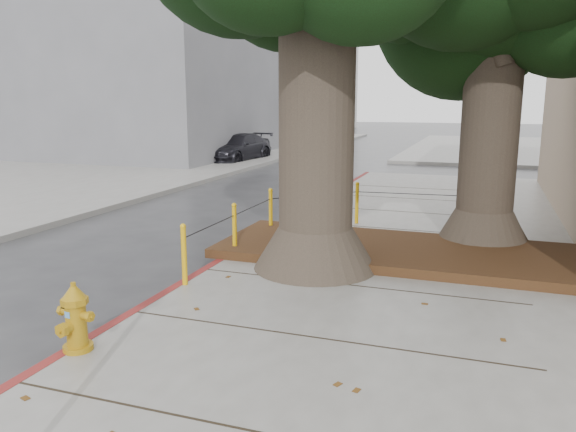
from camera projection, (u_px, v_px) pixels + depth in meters
name	position (u px, v px, depth m)	size (l,w,h in m)	color
ground	(275.00, 343.00, 6.78)	(140.00, 140.00, 0.00)	#28282B
sidewalk_far	(554.00, 149.00, 32.53)	(16.00, 20.00, 0.15)	slate
sidewalk_opposite	(14.00, 178.00, 20.55)	(14.00, 60.00, 0.15)	slate
curb_red	(218.00, 265.00, 9.72)	(0.14, 26.00, 0.16)	maroon
planter_bed	(399.00, 251.00, 10.04)	(6.40, 2.60, 0.16)	black
building_far_grey	(160.00, 42.00, 30.76)	(12.00, 16.00, 12.00)	slate
building_far_white	(274.00, 50.00, 52.35)	(12.00, 18.00, 15.00)	silver
bollard_ring	(312.00, 216.00, 10.97)	(3.79, 5.39, 0.95)	#E9AD0C
fire_hydrant	(75.00, 317.00, 6.17)	(0.42, 0.38, 0.79)	#B78612
car_dark	(237.00, 148.00, 26.63)	(1.84, 4.53, 1.31)	black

